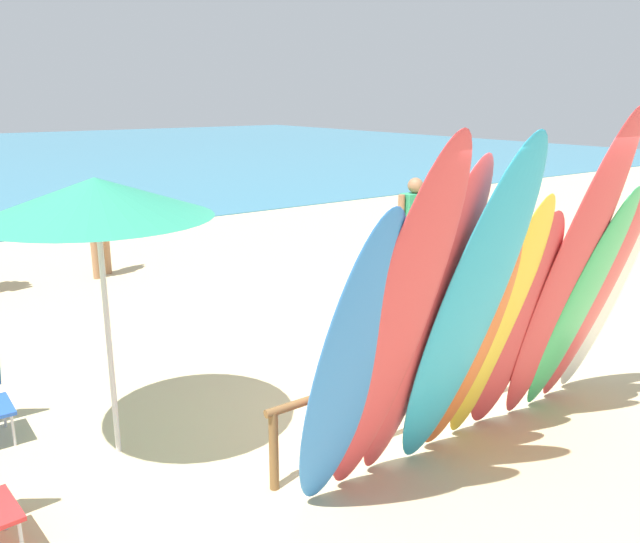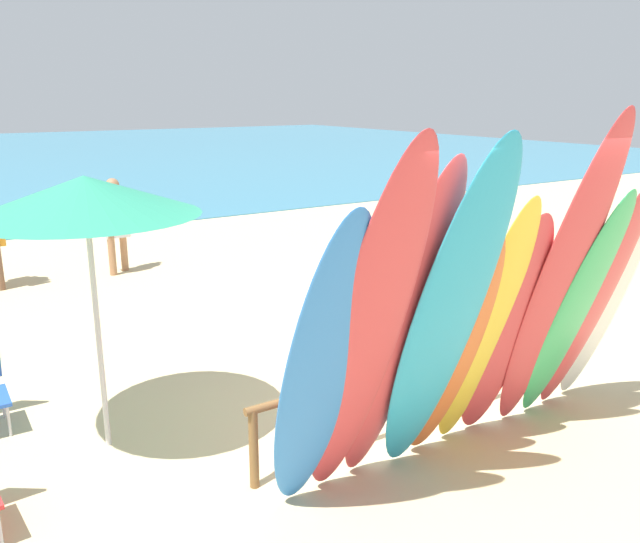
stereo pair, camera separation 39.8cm
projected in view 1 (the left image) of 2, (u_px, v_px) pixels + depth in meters
The scene contains 16 objects.
ground at pixel (41, 207), 16.66m from camera, with size 60.00×60.00×0.00m, color #D3BC8C.
surfboard_rack at pixel (442, 367), 5.59m from camera, with size 3.54×0.07×0.65m.
surfboard_blue_0 at pixel (349, 372), 4.04m from camera, with size 0.55×0.08×2.34m, color #337AD1.
surfboard_red_1 at pixel (392, 336), 4.09m from camera, with size 0.57×0.07×2.80m, color #D13D42.
surfboard_red_2 at pixel (421, 332), 4.38m from camera, with size 0.54×0.08×2.61m, color #D13D42.
surfboard_teal_3 at pixel (465, 320), 4.42m from camera, with size 0.58×0.08×2.78m, color #289EC6.
surfboard_orange_4 at pixel (468, 346), 4.82m from camera, with size 0.56×0.08×2.07m, color orange.
surfboard_yellow_5 at pixel (498, 325), 5.01m from camera, with size 0.52×0.06×2.24m, color yellow.
surfboard_red_6 at pixel (514, 326), 5.21m from camera, with size 0.57×0.06×2.07m, color #D13D42.
surfboard_red_7 at pixel (567, 279), 5.17m from camera, with size 0.51×0.07×2.86m, color #D13D42.
surfboard_green_8 at pixel (579, 305), 5.51m from camera, with size 0.55×0.08×2.23m, color #38B266.
surfboard_red_9 at pixel (595, 296), 5.67m from camera, with size 0.53×0.07×2.28m, color #D13D42.
surfboard_white_10 at pixel (607, 291), 5.92m from camera, with size 0.55×0.08×2.18m, color white.
beachgoer_photographing at pixel (98, 221), 10.10m from camera, with size 0.48×0.39×1.53m.
beachgoer_by_water at pixel (414, 225), 9.49m from camera, with size 0.62×0.26×1.64m.
beach_umbrella at pixel (96, 198), 4.72m from camera, with size 1.70×1.70×2.21m.
Camera 1 is at (-3.89, -3.57, 2.79)m, focal length 36.48 mm.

